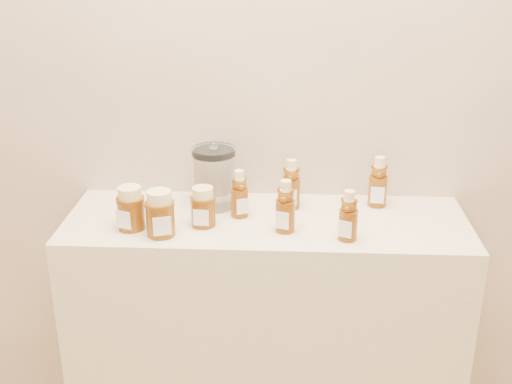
# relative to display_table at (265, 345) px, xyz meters

# --- Properties ---
(wall_back) EXTENTS (3.50, 0.02, 2.70)m
(wall_back) POSITION_rel_display_table_xyz_m (0.00, 0.20, 0.90)
(wall_back) COLOR tan
(wall_back) RESTS_ON ground
(display_table) EXTENTS (1.20, 0.40, 0.90)m
(display_table) POSITION_rel_display_table_xyz_m (0.00, 0.00, 0.00)
(display_table) COLOR beige
(display_table) RESTS_ON ground
(bear_bottle_back_left) EXTENTS (0.07, 0.07, 0.16)m
(bear_bottle_back_left) POSITION_rel_display_table_xyz_m (-0.08, 0.02, 0.53)
(bear_bottle_back_left) COLOR #5F2D07
(bear_bottle_back_left) RESTS_ON display_table
(bear_bottle_back_mid) EXTENTS (0.06, 0.06, 0.18)m
(bear_bottle_back_mid) POSITION_rel_display_table_xyz_m (0.07, 0.09, 0.54)
(bear_bottle_back_mid) COLOR #5F2D07
(bear_bottle_back_mid) RESTS_ON display_table
(bear_bottle_back_right) EXTENTS (0.07, 0.07, 0.18)m
(bear_bottle_back_right) POSITION_rel_display_table_xyz_m (0.34, 0.12, 0.54)
(bear_bottle_back_right) COLOR #5F2D07
(bear_bottle_back_right) RESTS_ON display_table
(bear_bottle_front_left) EXTENTS (0.07, 0.07, 0.17)m
(bear_bottle_front_left) POSITION_rel_display_table_xyz_m (0.06, -0.07, 0.54)
(bear_bottle_front_left) COLOR #5F2D07
(bear_bottle_front_left) RESTS_ON display_table
(bear_bottle_front_right) EXTENTS (0.07, 0.07, 0.16)m
(bear_bottle_front_right) POSITION_rel_display_table_xyz_m (0.23, -0.12, 0.53)
(bear_bottle_front_right) COLOR #5F2D07
(bear_bottle_front_right) RESTS_ON display_table
(honey_jar_left) EXTENTS (0.11, 0.11, 0.13)m
(honey_jar_left) POSITION_rel_display_table_xyz_m (-0.39, -0.08, 0.51)
(honey_jar_left) COLOR #5F2D07
(honey_jar_left) RESTS_ON display_table
(honey_jar_back) EXTENTS (0.08, 0.08, 0.12)m
(honey_jar_back) POSITION_rel_display_table_xyz_m (-0.18, -0.05, 0.51)
(honey_jar_back) COLOR #5F2D07
(honey_jar_back) RESTS_ON display_table
(honey_jar_front) EXTENTS (0.11, 0.11, 0.13)m
(honey_jar_front) POSITION_rel_display_table_xyz_m (-0.29, -0.12, 0.52)
(honey_jar_front) COLOR #5F2D07
(honey_jar_front) RESTS_ON display_table
(glass_canister) EXTENTS (0.15, 0.15, 0.21)m
(glass_canister) POSITION_rel_display_table_xyz_m (-0.16, 0.09, 0.55)
(glass_canister) COLOR white
(glass_canister) RESTS_ON display_table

